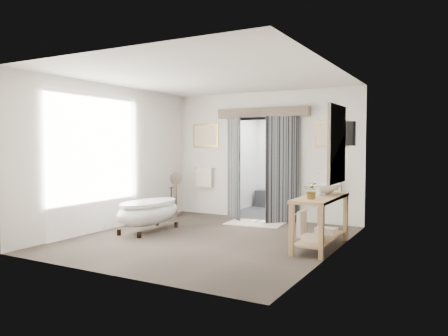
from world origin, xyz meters
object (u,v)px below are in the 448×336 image
(clawfoot_tub, at_px, (149,211))
(vanity, at_px, (319,217))
(rug, at_px, (255,223))
(basin, at_px, (325,189))

(clawfoot_tub, relative_size, vanity, 1.03)
(rug, xyz_separation_m, basin, (1.85, -1.20, 0.94))
(vanity, relative_size, rug, 1.33)
(vanity, distance_m, basin, 0.54)
(clawfoot_tub, height_order, basin, basin)
(clawfoot_tub, xyz_separation_m, vanity, (3.32, 0.25, 0.11))
(clawfoot_tub, xyz_separation_m, rug, (1.47, 1.78, -0.38))
(basin, bearing_deg, clawfoot_tub, -169.41)
(rug, bearing_deg, vanity, -39.52)
(clawfoot_tub, distance_m, rug, 2.34)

